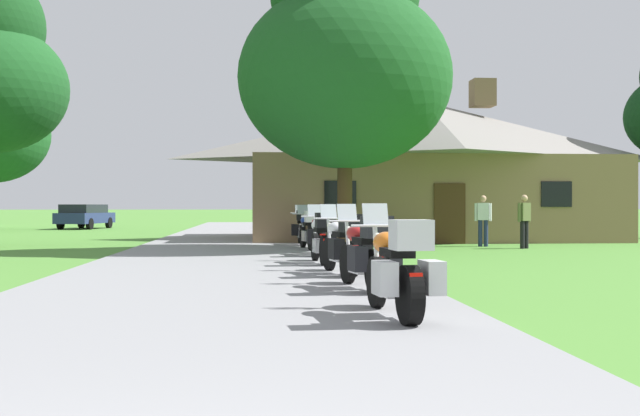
# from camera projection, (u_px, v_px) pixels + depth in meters

# --- Properties ---
(ground_plane) EXTENTS (500.00, 500.00, 0.00)m
(ground_plane) POSITION_uv_depth(u_px,v_px,m) (238.00, 253.00, 21.97)
(ground_plane) COLOR #4C8433
(asphalt_driveway) EXTENTS (6.40, 80.00, 0.06)m
(asphalt_driveway) POSITION_uv_depth(u_px,v_px,m) (236.00, 256.00, 19.98)
(asphalt_driveway) COLOR gray
(asphalt_driveway) RESTS_ON ground
(motorcycle_orange_nearest_to_camera) EXTENTS (0.83, 2.08, 1.30)m
(motorcycle_orange_nearest_to_camera) POSITION_uv_depth(u_px,v_px,m) (398.00, 270.00, 8.68)
(motorcycle_orange_nearest_to_camera) COLOR black
(motorcycle_orange_nearest_to_camera) RESTS_ON asphalt_driveway
(motorcycle_red_second_in_row) EXTENTS (0.94, 2.07, 1.30)m
(motorcycle_red_second_in_row) POSITION_uv_depth(u_px,v_px,m) (366.00, 253.00, 11.68)
(motorcycle_red_second_in_row) COLOR black
(motorcycle_red_second_in_row) RESTS_ON asphalt_driveway
(motorcycle_white_third_in_row) EXTENTS (0.96, 2.07, 1.30)m
(motorcycle_white_third_in_row) POSITION_uv_depth(u_px,v_px,m) (343.00, 245.00, 14.24)
(motorcycle_white_third_in_row) COLOR black
(motorcycle_white_third_in_row) RESTS_ON asphalt_driveway
(motorcycle_white_fourth_in_row) EXTENTS (0.66, 2.08, 1.30)m
(motorcycle_white_fourth_in_row) POSITION_uv_depth(u_px,v_px,m) (321.00, 238.00, 17.02)
(motorcycle_white_fourth_in_row) COLOR black
(motorcycle_white_fourth_in_row) RESTS_ON asphalt_driveway
(motorcycle_red_fifth_in_row) EXTENTS (0.74, 2.08, 1.30)m
(motorcycle_red_fifth_in_row) POSITION_uv_depth(u_px,v_px,m) (320.00, 234.00, 19.81)
(motorcycle_red_fifth_in_row) COLOR black
(motorcycle_red_fifth_in_row) RESTS_ON asphalt_driveway
(motorcycle_blue_sixth_in_row) EXTENTS (0.72, 2.08, 1.30)m
(motorcycle_blue_sixth_in_row) POSITION_uv_depth(u_px,v_px,m) (308.00, 230.00, 22.60)
(motorcycle_blue_sixth_in_row) COLOR black
(motorcycle_blue_sixth_in_row) RESTS_ON asphalt_driveway
(motorcycle_white_farthest_in_row) EXTENTS (0.72, 2.08, 1.30)m
(motorcycle_white_farthest_in_row) POSITION_uv_depth(u_px,v_px,m) (302.00, 228.00, 25.14)
(motorcycle_white_farthest_in_row) COLOR black
(motorcycle_white_farthest_in_row) RESTS_ON asphalt_driveway
(stone_lodge) EXTENTS (14.43, 9.14, 6.43)m
(stone_lodge) POSITION_uv_depth(u_px,v_px,m) (423.00, 168.00, 31.19)
(stone_lodge) COLOR #896B4C
(stone_lodge) RESTS_ON ground
(bystander_white_shirt_near_lodge) EXTENTS (0.54, 0.30, 1.67)m
(bystander_white_shirt_near_lodge) POSITION_uv_depth(u_px,v_px,m) (483.00, 218.00, 25.21)
(bystander_white_shirt_near_lodge) COLOR navy
(bystander_white_shirt_near_lodge) RESTS_ON ground
(bystander_olive_shirt_beside_signpost) EXTENTS (0.48, 0.37, 1.67)m
(bystander_olive_shirt_beside_signpost) POSITION_uv_depth(u_px,v_px,m) (524.00, 219.00, 23.99)
(bystander_olive_shirt_beside_signpost) COLOR black
(bystander_olive_shirt_beside_signpost) RESTS_ON ground
(tree_by_lodge_front) EXTENTS (6.29, 6.29, 9.96)m
(tree_by_lodge_front) POSITION_uv_depth(u_px,v_px,m) (345.00, 52.00, 22.77)
(tree_by_lodge_front) COLOR #422D19
(tree_by_lodge_front) RESTS_ON ground
(parked_navy_suv_far_left) EXTENTS (2.65, 4.86, 1.40)m
(parked_navy_suv_far_left) POSITION_uv_depth(u_px,v_px,m) (85.00, 215.00, 44.59)
(parked_navy_suv_far_left) COLOR navy
(parked_navy_suv_far_left) RESTS_ON ground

